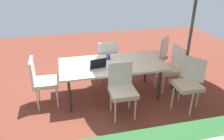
% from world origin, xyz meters
% --- Properties ---
extents(ground_plane, '(10.00, 10.00, 0.02)m').
position_xyz_m(ground_plane, '(0.00, 0.00, -0.01)').
color(ground_plane, brown).
extents(dining_table, '(2.08, 1.06, 0.74)m').
position_xyz_m(dining_table, '(0.00, 0.00, 0.69)').
color(dining_table, silver).
rests_on(dining_table, ground_plane).
extents(chair_southwest, '(0.59, 0.59, 0.98)m').
position_xyz_m(chair_southwest, '(-1.35, -0.75, 0.55)').
color(chair_southwest, beige).
rests_on(chair_southwest, ground_plane).
extents(chair_west, '(0.47, 0.46, 0.98)m').
position_xyz_m(chair_west, '(-1.29, 0.04, 0.55)').
color(chair_west, beige).
rests_on(chair_west, ground_plane).
extents(chair_northwest, '(0.58, 0.58, 0.98)m').
position_xyz_m(chair_northwest, '(-1.30, 0.74, 0.55)').
color(chair_northwest, beige).
rests_on(chair_northwest, ground_plane).
extents(chair_east, '(0.46, 0.46, 0.98)m').
position_xyz_m(chair_east, '(1.37, 0.04, 0.55)').
color(chair_east, beige).
rests_on(chair_east, ground_plane).
extents(chair_south, '(0.46, 0.47, 0.98)m').
position_xyz_m(chair_south, '(-0.05, -0.75, 0.55)').
color(chair_south, beige).
rests_on(chair_south, ground_plane).
extents(chair_north, '(0.46, 0.46, 0.98)m').
position_xyz_m(chair_north, '(-0.02, 0.68, 0.55)').
color(chair_north, beige).
rests_on(chair_north, ground_plane).
extents(laptop, '(0.36, 0.30, 0.21)m').
position_xyz_m(laptop, '(0.32, 0.14, 0.78)').
color(laptop, gray).
rests_on(laptop, dining_table).
extents(cup, '(0.08, 0.08, 0.10)m').
position_xyz_m(cup, '(0.03, -0.22, 0.79)').
color(cup, '#334C99').
rests_on(cup, dining_table).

